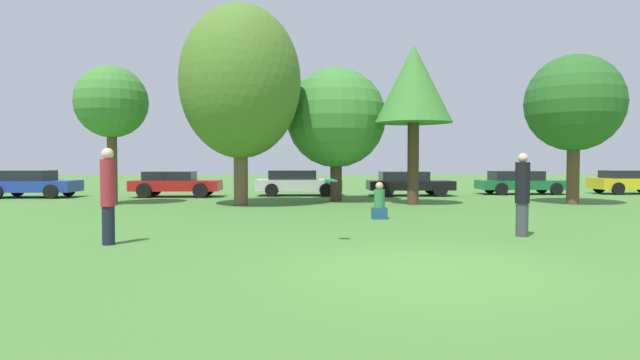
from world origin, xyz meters
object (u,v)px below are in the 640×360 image
parked_car_blue (32,183)px  parked_car_green (520,182)px  parked_car_white (297,182)px  tree_0 (111,103)px  bystander_sitting (379,204)px  parked_car_black (408,183)px  tree_1 (240,82)px  tree_2 (336,118)px  person_catcher (522,194)px  tree_4 (574,104)px  frisbee (331,180)px  parked_car_yellow (629,181)px  person_thrower (108,194)px  parked_car_red (175,183)px  tree_3 (414,86)px

parked_car_blue → parked_car_green: size_ratio=0.88×
parked_car_white → tree_0: bearing=-143.5°
bystander_sitting → tree_0: (-9.52, 5.94, 3.54)m
parked_car_white → parked_car_black: (5.49, -0.57, -0.01)m
tree_1 → parked_car_green: 15.80m
tree_0 → tree_2: bearing=6.7°
tree_2 → person_catcher: bearing=-74.2°
parked_car_white → tree_1: bearing=-109.6°
tree_1 → parked_car_green: size_ratio=1.67×
bystander_sitting → parked_car_black: parked_car_black is taller
person_catcher → tree_4: (6.18, 8.63, 3.03)m
person_catcher → frisbee: size_ratio=6.65×
tree_0 → parked_car_blue: tree_0 is taller
parked_car_yellow → bystander_sitting: bearing=-142.0°
bystander_sitting → tree_4: tree_4 is taller
person_thrower → tree_1: size_ratio=0.26×
person_catcher → parked_car_white: person_catcher is taller
tree_0 → parked_car_blue: 7.61m
person_thrower → frisbee: size_ratio=6.95×
person_thrower → frisbee: (4.56, -0.04, 0.28)m
tree_1 → parked_car_red: 7.58m
tree_0 → parked_car_yellow: (24.94, 5.03, -3.34)m
bystander_sitting → tree_0: bearing=148.0°
tree_1 → parked_car_blue: size_ratio=1.90×
person_thrower → tree_3: size_ratio=0.32×
tree_2 → tree_4: tree_4 is taller
tree_0 → tree_3: 11.89m
bystander_sitting → parked_car_green: parked_car_green is taller
tree_4 → parked_car_black: (-5.28, 5.65, -3.35)m
person_catcher → parked_car_red: person_catcher is taller
parked_car_blue → person_catcher: bearing=-37.3°
person_thrower → tree_2: 13.07m
tree_1 → tree_2: 4.49m
person_thrower → parked_car_red: person_thrower is taller
parked_car_green → parked_car_yellow: 5.85m
tree_0 → parked_car_white: size_ratio=1.27×
parked_car_black → parked_car_yellow: parked_car_yellow is taller
tree_1 → tree_4: (13.15, -0.39, -0.76)m
tree_2 → parked_car_green: size_ratio=1.23×
tree_0 → tree_4: (18.23, -1.19, -0.00)m
parked_car_green → tree_1: bearing=-154.1°
tree_4 → parked_car_blue: tree_4 is taller
person_thrower → parked_car_black: bearing=53.0°
person_thrower → bystander_sitting: (6.44, 4.39, -0.57)m
tree_0 → tree_3: (11.83, -0.87, 0.68)m
person_catcher → tree_2: tree_2 is taller
parked_car_blue → parked_car_white: size_ratio=0.94×
person_catcher → parked_car_blue: 22.39m
parked_car_red → parked_car_green: bearing=5.0°
parked_car_red → parked_car_green: parked_car_red is taller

